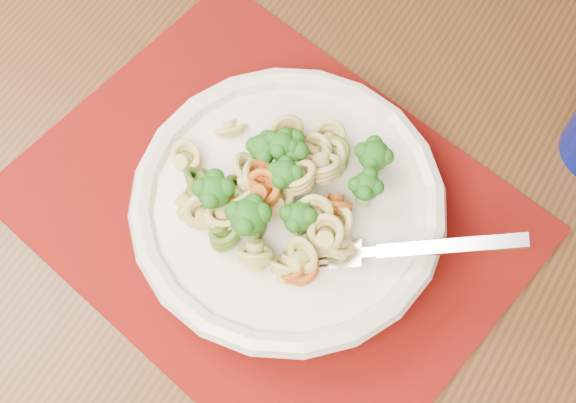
# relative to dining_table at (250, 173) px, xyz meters

# --- Properties ---
(dining_table) EXTENTS (1.65, 1.33, 0.72)m
(dining_table) POSITION_rel_dining_table_xyz_m (0.00, 0.00, 0.00)
(dining_table) COLOR #4E2C16
(dining_table) RESTS_ON ground
(placemat) EXTENTS (0.50, 0.46, 0.00)m
(placemat) POSITION_rel_dining_table_xyz_m (0.04, -0.08, 0.10)
(placemat) COLOR #651004
(placemat) RESTS_ON dining_table
(pasta_bowl) EXTENTS (0.25, 0.25, 0.05)m
(pasta_bowl) POSITION_rel_dining_table_xyz_m (0.06, -0.09, 0.13)
(pasta_bowl) COLOR silver
(pasta_bowl) RESTS_ON placemat
(pasta_broccoli_heap) EXTENTS (0.21, 0.21, 0.06)m
(pasta_broccoli_heap) POSITION_rel_dining_table_xyz_m (0.06, -0.09, 0.14)
(pasta_broccoli_heap) COLOR tan
(pasta_broccoli_heap) RESTS_ON pasta_bowl
(fork) EXTENTS (0.18, 0.05, 0.08)m
(fork) POSITION_rel_dining_table_xyz_m (0.11, -0.12, 0.14)
(fork) COLOR silver
(fork) RESTS_ON pasta_bowl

